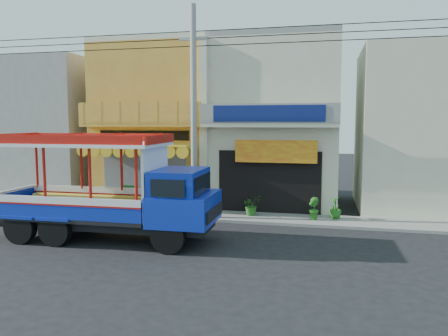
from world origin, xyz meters
name	(u,v)px	position (x,y,z in m)	size (l,w,h in m)	color
ground	(194,241)	(0.00, 0.00, 0.00)	(90.00, 90.00, 0.00)	black
sidewalk	(221,216)	(0.00, 4.00, 0.06)	(30.00, 2.00, 0.12)	slate
shophouse_left	(166,123)	(-4.00, 7.96, 4.11)	(6.00, 7.50, 8.24)	#C8812C
shophouse_right	(277,123)	(2.00, 7.96, 4.11)	(6.00, 6.75, 8.24)	beige
party_pilaster	(204,126)	(-1.00, 4.85, 4.00)	(0.35, 0.30, 8.00)	beige
filler_building_left	(52,129)	(-11.00, 8.00, 3.80)	(6.00, 6.00, 7.60)	gray
filler_building_right	(425,130)	(9.00, 8.00, 3.80)	(6.00, 6.00, 7.60)	beige
utility_pole	(197,102)	(-0.85, 3.30, 5.03)	(28.00, 0.26, 9.00)	gray
songthaew_truck	(120,190)	(-2.54, -0.53, 1.81)	(8.10, 2.83, 3.76)	black
green_sign	(131,199)	(-4.47, 4.38, 0.58)	(0.72, 0.37, 1.10)	black
potted_plant_a	(251,205)	(1.33, 4.20, 0.56)	(0.79, 0.69, 0.88)	#23611B
potted_plant_b	(313,208)	(3.99, 3.94, 0.58)	(0.51, 0.41, 0.93)	#23611B
potted_plant_c	(335,207)	(4.89, 4.35, 0.59)	(0.53, 0.53, 0.94)	#23611B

